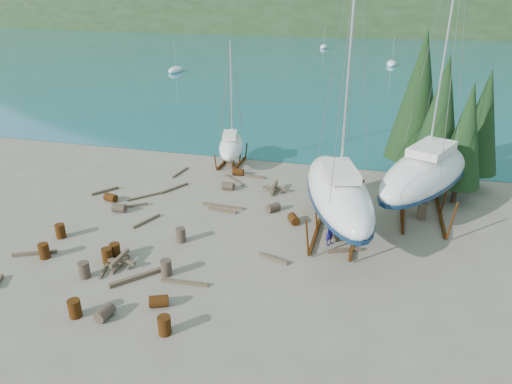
% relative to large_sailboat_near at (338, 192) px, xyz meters
% --- Properties ---
extents(ground, '(600.00, 600.00, 0.00)m').
position_rel_large_sailboat_near_xyz_m(ground, '(-6.36, -3.09, -2.84)').
color(ground, '#675E51').
rests_on(ground, ground).
extents(bay_water, '(700.00, 700.00, 0.00)m').
position_rel_large_sailboat_near_xyz_m(bay_water, '(-6.36, 311.91, -2.83)').
color(bay_water, '#19647D').
rests_on(bay_water, ground).
extents(far_hill, '(800.00, 360.00, 110.00)m').
position_rel_large_sailboat_near_xyz_m(far_hill, '(-6.36, 316.91, -2.84)').
color(far_hill, black).
rests_on(far_hill, ground).
extents(far_house_left, '(6.60, 5.60, 5.60)m').
position_rel_large_sailboat_near_xyz_m(far_house_left, '(-66.36, 186.91, 0.09)').
color(far_house_left, beige).
rests_on(far_house_left, ground).
extents(far_house_center, '(6.60, 5.60, 5.60)m').
position_rel_large_sailboat_near_xyz_m(far_house_center, '(-26.36, 186.91, 0.09)').
color(far_house_center, beige).
rests_on(far_house_center, ground).
extents(far_house_right, '(6.60, 5.60, 5.60)m').
position_rel_large_sailboat_near_xyz_m(far_house_right, '(23.64, 186.91, 0.09)').
color(far_house_right, beige).
rests_on(far_house_right, ground).
extents(cypress_near_right, '(3.60, 3.60, 10.00)m').
position_rel_large_sailboat_near_xyz_m(cypress_near_right, '(6.14, 8.91, 2.96)').
color(cypress_near_right, black).
rests_on(cypress_near_right, ground).
extents(cypress_mid_right, '(3.06, 3.06, 8.50)m').
position_rel_large_sailboat_near_xyz_m(cypress_mid_right, '(7.64, 6.91, 2.08)').
color(cypress_mid_right, black).
rests_on(cypress_mid_right, ground).
extents(cypress_back_left, '(4.14, 4.14, 11.50)m').
position_rel_large_sailboat_near_xyz_m(cypress_back_left, '(4.64, 10.91, 3.83)').
color(cypress_back_left, black).
rests_on(cypress_back_left, ground).
extents(cypress_far_right, '(3.24, 3.24, 9.00)m').
position_rel_large_sailboat_near_xyz_m(cypress_far_right, '(9.14, 9.91, 2.37)').
color(cypress_far_right, black).
rests_on(cypress_far_right, ground).
extents(moored_boat_left, '(2.00, 5.00, 6.05)m').
position_rel_large_sailboat_near_xyz_m(moored_boat_left, '(-36.36, 56.91, -2.45)').
color(moored_boat_left, silver).
rests_on(moored_boat_left, ground).
extents(moored_boat_mid, '(2.00, 5.00, 6.05)m').
position_rel_large_sailboat_near_xyz_m(moored_boat_mid, '(3.64, 76.91, -2.45)').
color(moored_boat_mid, silver).
rests_on(moored_boat_mid, ground).
extents(moored_boat_far, '(2.00, 5.00, 6.05)m').
position_rel_large_sailboat_near_xyz_m(moored_boat_far, '(-14.36, 106.91, -2.45)').
color(moored_boat_far, silver).
rests_on(moored_boat_far, ground).
extents(large_sailboat_near, '(6.40, 11.63, 17.60)m').
position_rel_large_sailboat_near_xyz_m(large_sailboat_near, '(0.00, 0.00, 0.00)').
color(large_sailboat_near, silver).
rests_on(large_sailboat_near, ground).
extents(large_sailboat_far, '(8.32, 12.54, 19.26)m').
position_rel_large_sailboat_near_xyz_m(large_sailboat_far, '(5.29, 4.29, 0.31)').
color(large_sailboat_far, silver).
rests_on(large_sailboat_far, ground).
extents(small_sailboat_shore, '(3.50, 6.74, 10.32)m').
position_rel_large_sailboat_near_xyz_m(small_sailboat_shore, '(-10.05, 10.28, -1.13)').
color(small_sailboat_shore, silver).
rests_on(small_sailboat_shore, ground).
extents(worker, '(0.69, 0.77, 1.78)m').
position_rel_large_sailboat_near_xyz_m(worker, '(-0.19, -1.45, -1.95)').
color(worker, '#141356').
rests_on(worker, ground).
extents(drum_0, '(0.58, 0.58, 0.88)m').
position_rel_large_sailboat_near_xyz_m(drum_0, '(-15.47, -7.11, -2.40)').
color(drum_0, '#582E0F').
rests_on(drum_0, ground).
extents(drum_1, '(0.71, 0.96, 0.58)m').
position_rel_large_sailboat_near_xyz_m(drum_1, '(-9.31, -10.85, -2.55)').
color(drum_1, '#2D2823').
rests_on(drum_1, ground).
extents(drum_2, '(0.98, 0.75, 0.58)m').
position_rel_large_sailboat_near_xyz_m(drum_2, '(-16.03, 0.65, -2.55)').
color(drum_2, '#582E0F').
rests_on(drum_2, ground).
extents(drum_3, '(0.58, 0.58, 0.88)m').
position_rel_large_sailboat_near_xyz_m(drum_3, '(-10.68, -11.10, -2.40)').
color(drum_3, '#582E0F').
rests_on(drum_3, ground).
extents(drum_4, '(0.93, 0.66, 0.58)m').
position_rel_large_sailboat_near_xyz_m(drum_4, '(-8.73, 7.93, -2.55)').
color(drum_4, '#582E0F').
rests_on(drum_4, ground).
extents(drum_5, '(0.58, 0.58, 0.88)m').
position_rel_large_sailboat_near_xyz_m(drum_5, '(-8.81, -3.42, -2.40)').
color(drum_5, '#2D2823').
rests_on(drum_5, ground).
extents(drum_6, '(0.94, 1.05, 0.58)m').
position_rel_large_sailboat_near_xyz_m(drum_6, '(-2.76, 0.71, -2.55)').
color(drum_6, '#582E0F').
rests_on(drum_6, ground).
extents(drum_7, '(0.58, 0.58, 0.88)m').
position_rel_large_sailboat_near_xyz_m(drum_7, '(-6.21, -11.10, -2.40)').
color(drum_7, '#582E0F').
rests_on(drum_7, ground).
extents(drum_8, '(0.58, 0.58, 0.88)m').
position_rel_large_sailboat_near_xyz_m(drum_8, '(-16.07, -4.85, -2.40)').
color(drum_8, '#582E0F').
rests_on(drum_8, ground).
extents(drum_9, '(0.91, 0.63, 0.58)m').
position_rel_large_sailboat_near_xyz_m(drum_9, '(-8.58, 4.89, -2.55)').
color(drum_9, '#2D2823').
rests_on(drum_9, ground).
extents(drum_10, '(0.58, 0.58, 0.88)m').
position_rel_large_sailboat_near_xyz_m(drum_10, '(-11.77, -6.63, -2.40)').
color(drum_10, '#582E0F').
rests_on(drum_10, ground).
extents(drum_11, '(1.01, 1.05, 0.58)m').
position_rel_large_sailboat_near_xyz_m(drum_11, '(-4.42, 2.07, -2.55)').
color(drum_11, '#2D2823').
rests_on(drum_11, ground).
extents(drum_12, '(1.04, 0.88, 0.58)m').
position_rel_large_sailboat_near_xyz_m(drum_12, '(-7.31, -9.43, -2.55)').
color(drum_12, '#582E0F').
rests_on(drum_12, ground).
extents(drum_14, '(0.58, 0.58, 0.88)m').
position_rel_large_sailboat_near_xyz_m(drum_14, '(-11.64, -6.05, -2.40)').
color(drum_14, '#582E0F').
rests_on(drum_14, ground).
extents(drum_15, '(0.92, 0.64, 0.58)m').
position_rel_large_sailboat_near_xyz_m(drum_15, '(-14.52, -0.74, -2.55)').
color(drum_15, '#2D2823').
rests_on(drum_15, ground).
extents(drum_16, '(0.58, 0.58, 0.88)m').
position_rel_large_sailboat_near_xyz_m(drum_16, '(-12.15, -8.21, -2.40)').
color(drum_16, '#2D2823').
rests_on(drum_16, ground).
extents(drum_17, '(0.58, 0.58, 0.88)m').
position_rel_large_sailboat_near_xyz_m(drum_17, '(-8.12, -6.90, -2.40)').
color(drum_17, '#2D2823').
rests_on(drum_17, ground).
extents(timber_0, '(0.39, 2.48, 0.14)m').
position_rel_large_sailboat_near_xyz_m(timber_0, '(-13.54, 7.13, -2.76)').
color(timber_0, brown).
rests_on(timber_0, ground).
extents(timber_1, '(1.98, 0.98, 0.19)m').
position_rel_large_sailboat_near_xyz_m(timber_1, '(0.76, -2.08, -2.74)').
color(timber_1, brown).
rests_on(timber_1, ground).
extents(timber_2, '(1.33, 1.84, 0.19)m').
position_rel_large_sailboat_near_xyz_m(timber_2, '(-17.36, 2.03, -2.74)').
color(timber_2, brown).
rests_on(timber_2, ground).
extents(timber_3, '(0.85, 2.71, 0.15)m').
position_rel_large_sailboat_near_xyz_m(timber_3, '(-11.64, -6.87, -2.76)').
color(timber_3, brown).
rests_on(timber_3, ground).
extents(timber_4, '(1.77, 1.27, 0.17)m').
position_rel_large_sailboat_near_xyz_m(timber_4, '(-14.02, 0.26, -2.75)').
color(timber_4, brown).
rests_on(timber_4, ground).
extents(timber_5, '(2.49, 0.32, 0.16)m').
position_rel_large_sailboat_near_xyz_m(timber_5, '(-6.87, -7.42, -2.75)').
color(timber_5, brown).
rests_on(timber_5, ground).
extents(timber_6, '(1.63, 0.31, 0.19)m').
position_rel_large_sailboat_near_xyz_m(timber_6, '(-7.28, 7.77, -2.74)').
color(timber_6, brown).
rests_on(timber_6, ground).
extents(timber_7, '(1.81, 0.77, 0.17)m').
position_rel_large_sailboat_near_xyz_m(timber_7, '(-2.99, -3.99, -2.75)').
color(timber_7, brown).
rests_on(timber_7, ground).
extents(timber_8, '(2.08, 0.39, 0.19)m').
position_rel_large_sailboat_near_xyz_m(timber_8, '(-7.78, 1.13, -2.74)').
color(timber_8, brown).
rests_on(timber_8, ground).
extents(timber_9, '(2.17, 1.88, 0.15)m').
position_rel_large_sailboat_near_xyz_m(timber_9, '(-8.72, 6.69, -2.76)').
color(timber_9, brown).
rests_on(timber_9, ground).
extents(timber_10, '(3.02, 0.28, 0.16)m').
position_rel_large_sailboat_near_xyz_m(timber_10, '(-7.95, 1.80, -2.75)').
color(timber_10, brown).
rests_on(timber_10, ground).
extents(timber_11, '(0.93, 2.20, 0.15)m').
position_rel_large_sailboat_near_xyz_m(timber_11, '(-12.03, -1.65, -2.76)').
color(timber_11, brown).
rests_on(timber_11, ground).
extents(timber_14, '(2.25, 1.19, 0.18)m').
position_rel_large_sailboat_near_xyz_m(timber_14, '(-16.26, -6.99, -2.74)').
color(timber_14, brown).
rests_on(timber_14, ground).
extents(timber_15, '(2.22, 2.43, 0.15)m').
position_rel_large_sailboat_near_xyz_m(timber_15, '(-13.86, 2.07, -2.76)').
color(timber_15, brown).
rests_on(timber_15, ground).
extents(timber_16, '(2.05, 2.28, 0.23)m').
position_rel_large_sailboat_near_xyz_m(timber_16, '(-9.46, -7.69, -2.72)').
color(timber_16, brown).
rests_on(timber_16, ground).
extents(timber_17, '(1.34, 2.36, 0.16)m').
position_rel_large_sailboat_near_xyz_m(timber_17, '(-12.58, 3.88, -2.75)').
color(timber_17, brown).
rests_on(timber_17, ground).
extents(timber_pile_fore, '(1.80, 1.80, 0.60)m').
position_rel_large_sailboat_near_xyz_m(timber_pile_fore, '(-10.94, -6.78, -2.54)').
color(timber_pile_fore, brown).
rests_on(timber_pile_fore, ground).
extents(timber_pile_aft, '(1.80, 1.80, 0.60)m').
position_rel_large_sailboat_near_xyz_m(timber_pile_aft, '(-5.11, 5.36, -2.54)').
color(timber_pile_aft, brown).
rests_on(timber_pile_aft, ground).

